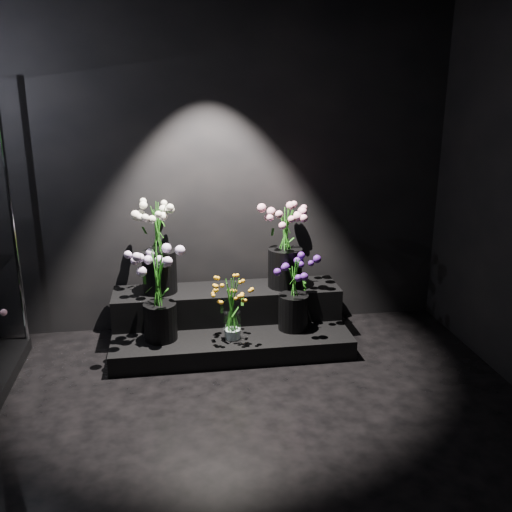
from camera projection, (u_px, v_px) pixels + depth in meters
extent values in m
plane|color=black|center=(236.00, 471.00, 3.08)|extent=(4.00, 4.00, 0.00)
plane|color=black|center=(205.00, 162.00, 4.56)|extent=(4.00, 0.00, 4.00)
cube|color=black|center=(230.00, 336.00, 4.54)|extent=(1.83, 0.81, 0.15)
cube|color=black|center=(227.00, 303.00, 4.67)|extent=(1.83, 0.41, 0.25)
cylinder|color=white|center=(232.00, 325.00, 4.29)|extent=(0.13, 0.13, 0.21)
cylinder|color=black|center=(160.00, 321.00, 4.27)|extent=(0.25, 0.25, 0.29)
cylinder|color=black|center=(293.00, 312.00, 4.46)|extent=(0.23, 0.23, 0.28)
cylinder|color=black|center=(160.00, 271.00, 4.52)|extent=(0.27, 0.27, 0.34)
cylinder|color=black|center=(285.00, 268.00, 4.64)|extent=(0.28, 0.28, 0.32)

